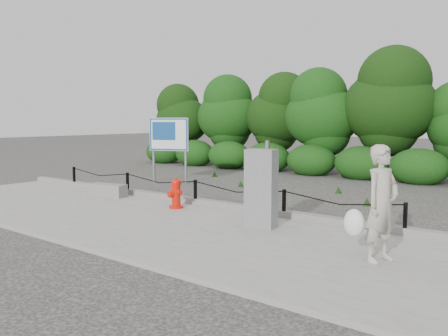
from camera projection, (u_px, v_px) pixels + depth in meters
name	position (u px, v px, depth m)	size (l,w,h in m)	color
ground	(195.00, 207.00, 11.54)	(90.00, 90.00, 0.00)	#2D2B28
sidewalk	(132.00, 220.00, 9.98)	(14.00, 4.00, 0.08)	gray
curb	(197.00, 201.00, 11.57)	(14.00, 0.22, 0.14)	slate
chain_barrier	(195.00, 189.00, 11.50)	(10.06, 0.06, 0.60)	black
treeline	(375.00, 108.00, 17.62)	(20.32, 3.60, 4.70)	black
fire_hydrant	(176.00, 194.00, 11.02)	(0.40, 0.41, 0.71)	red
pedestrian	(380.00, 205.00, 6.87)	(0.79, 0.72, 1.71)	#B0AA97
concrete_block	(108.00, 190.00, 12.67)	(1.05, 0.37, 0.34)	gray
utility_cabinet	(261.00, 188.00, 9.01)	(0.62, 0.45, 1.66)	gray
advertising_sign	(169.00, 137.00, 15.72)	(1.27, 0.59, 2.18)	slate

